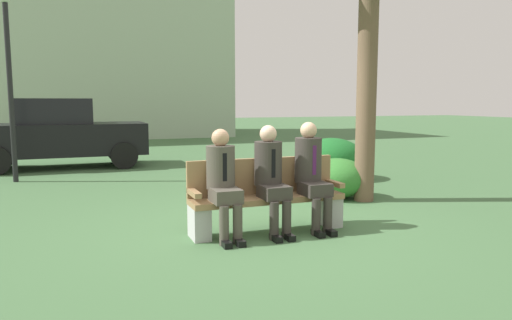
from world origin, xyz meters
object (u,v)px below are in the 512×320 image
object	(u,v)px
street_lamp	(9,67)
park_bench	(266,197)
seated_man_middle	(271,174)
parked_car_near	(61,134)
shrub_near_bench	(331,158)
seated_man_left	(223,178)
seated_man_right	(311,170)
shrub_mid_lawn	(337,178)
building_backdrop	(62,36)

from	to	relation	value
street_lamp	park_bench	bearing A→B (deg)	-57.37
street_lamp	seated_man_middle	bearing A→B (deg)	-57.88
parked_car_near	shrub_near_bench	bearing A→B (deg)	-35.77
seated_man_middle	street_lamp	bearing A→B (deg)	122.12
seated_man_left	park_bench	bearing A→B (deg)	12.04
parked_car_near	street_lamp	bearing A→B (deg)	-114.03
seated_man_right	shrub_near_bench	xyz separation A→B (m)	(2.25, 3.38, -0.32)
seated_man_right	shrub_mid_lawn	xyz separation A→B (m)	(1.33, 1.60, -0.42)
shrub_near_bench	shrub_mid_lawn	bearing A→B (deg)	-117.37
shrub_near_bench	street_lamp	distance (m)	6.70
park_bench	seated_man_left	xyz separation A→B (m)	(-0.60, -0.13, 0.30)
seated_man_left	street_lamp	xyz separation A→B (m)	(-2.73, 5.32, 1.56)
shrub_near_bench	building_backdrop	world-z (taller)	building_backdrop
parked_car_near	street_lamp	size ratio (longest dim) A/B	1.04
parked_car_near	seated_man_left	bearing A→B (deg)	-75.34
seated_man_right	building_backdrop	world-z (taller)	building_backdrop
seated_man_left	shrub_near_bench	size ratio (longest dim) A/B	0.94
shrub_mid_lawn	seated_man_middle	bearing A→B (deg)	-139.58
park_bench	building_backdrop	world-z (taller)	building_backdrop
shrub_near_bench	building_backdrop	xyz separation A→B (m)	(-5.31, 15.46, 4.20)
shrub_mid_lawn	building_backdrop	world-z (taller)	building_backdrop
seated_man_left	seated_man_right	bearing A→B (deg)	0.29
seated_man_left	parked_car_near	xyz separation A→B (m)	(-1.89, 7.21, 0.12)
seated_man_middle	parked_car_near	world-z (taller)	parked_car_near
seated_man_right	shrub_near_bench	size ratio (longest dim) A/B	0.99
park_bench	street_lamp	world-z (taller)	street_lamp
seated_man_left	street_lamp	size ratio (longest dim) A/B	0.34
park_bench	building_backdrop	xyz separation A→B (m)	(-2.49, 18.72, 4.20)
shrub_near_bench	street_lamp	world-z (taller)	street_lamp
seated_man_left	shrub_near_bench	bearing A→B (deg)	44.81
seated_man_right	building_backdrop	xyz separation A→B (m)	(-3.05, 18.84, 3.87)
seated_man_left	street_lamp	bearing A→B (deg)	117.16
park_bench	seated_man_right	world-z (taller)	seated_man_right
park_bench	shrub_near_bench	world-z (taller)	park_bench
shrub_mid_lawn	building_backdrop	distance (m)	18.30
park_bench	seated_man_left	size ratio (longest dim) A/B	1.50
seated_man_right	street_lamp	distance (m)	6.76
seated_man_left	building_backdrop	bearing A→B (deg)	95.74
shrub_near_bench	parked_car_near	world-z (taller)	parked_car_near
park_bench	parked_car_near	bearing A→B (deg)	109.31
park_bench	shrub_mid_lawn	world-z (taller)	park_bench
building_backdrop	park_bench	bearing A→B (deg)	-82.43
parked_car_near	seated_man_right	bearing A→B (deg)	-67.08
seated_man_middle	seated_man_right	xyz separation A→B (m)	(0.55, 0.00, 0.02)
shrub_near_bench	shrub_mid_lawn	size ratio (longest dim) A/B	1.29
seated_man_middle	parked_car_near	distance (m)	7.62
park_bench	building_backdrop	distance (m)	19.35
park_bench	seated_man_middle	bearing A→B (deg)	-83.79
parked_car_near	park_bench	bearing A→B (deg)	-70.69
seated_man_right	building_backdrop	bearing A→B (deg)	99.20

